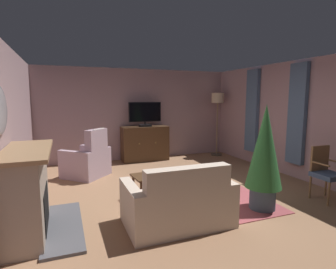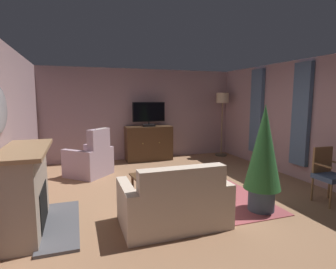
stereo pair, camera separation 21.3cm
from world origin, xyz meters
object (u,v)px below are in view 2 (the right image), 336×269
Objects in this scene: folded_newspaper at (169,173)px; sofa_floral at (175,204)px; armchair_near_window at (90,161)px; tv_cabinet at (149,144)px; television at (149,114)px; potted_plant_tall_palm_by_window at (263,154)px; side_chair_far_end at (328,173)px; tv_remote at (160,171)px; fireplace at (26,192)px; floor_lamp at (222,105)px; coffee_table at (159,177)px.

sofa_floral is at bearing -88.51° from folded_newspaper.
tv_cabinet is at bearing 32.87° from armchair_near_window.
potted_plant_tall_palm_by_window is at bearing -78.66° from television.
side_chair_far_end is at bearing -38.35° from armchair_near_window.
tv_cabinet is at bearing -113.60° from tv_remote.
tv_remote is at bearing 155.31° from side_chair_far_end.
tv_cabinet is at bearing 53.45° from fireplace.
armchair_near_window is at bearing 141.65° from side_chair_far_end.
folded_newspaper is 0.21× the size of sofa_floral.
folded_newspaper is 0.16× the size of floor_lamp.
potted_plant_tall_palm_by_window reaches higher than tv_remote.
potted_plant_tall_palm_by_window is at bearing 0.85° from sofa_floral.
sofa_floral is at bearing -127.34° from floor_lamp.
floor_lamp is at bearing 87.28° from side_chair_far_end.
coffee_table is 3.33× the size of folded_newspaper.
floor_lamp is at bearing -149.05° from tv_remote.
floor_lamp is at bearing -2.15° from television.
side_chair_far_end is at bearing -62.40° from television.
potted_plant_tall_palm_by_window is at bearing -8.06° from fireplace.
tv_cabinet reaches higher than folded_newspaper.
tv_cabinet is 4.54m from side_chair_far_end.
sofa_floral is (-0.15, -1.17, -0.15)m from tv_remote.
side_chair_far_end reaches higher than sofa_floral.
fireplace reaches higher than sofa_floral.
tv_remote is (0.05, 0.09, 0.07)m from coffee_table.
side_chair_far_end is (2.08, -3.98, -0.83)m from television.
armchair_near_window is at bearing 130.12° from potted_plant_tall_palm_by_window.
fireplace is 2.61m from armchair_near_window.
potted_plant_tall_palm_by_window reaches higher than side_chair_far_end.
sofa_floral is (1.92, -0.50, -0.23)m from fireplace.
folded_newspaper is at bearing -133.35° from floor_lamp.
potted_plant_tall_palm_by_window is (1.19, -1.01, 0.47)m from folded_newspaper.
television is 3.06× the size of folded_newspaper.
tv_cabinet reaches higher than side_chair_far_end.
folded_newspaper is at bearing -97.86° from television.
tv_cabinet is 4.06m from sofa_floral.
potted_plant_tall_palm_by_window is 4.17m from floor_lamp.
floor_lamp is at bearing 63.18° from folded_newspaper.
armchair_near_window is at bearing 68.97° from fireplace.
tv_cabinet is 2.52m from floor_lamp.
side_chair_far_end reaches higher than tv_remote.
potted_plant_tall_palm_by_window is (0.79, -3.98, 0.46)m from tv_cabinet.
armchair_near_window is at bearing -70.29° from tv_remote.
potted_plant_tall_palm_by_window reaches higher than tv_cabinet.
television is 3.08m from coffee_table.
coffee_table is (-0.58, -2.88, -0.95)m from television.
tv_remote is 2.10m from armchair_near_window.
television is at bearing 31.56° from armchair_near_window.
television is 2.97m from tv_remote.
tv_cabinet is 1.11× the size of armchair_near_window.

